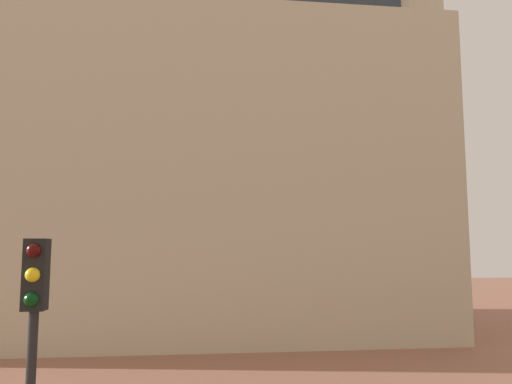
{
  "coord_description": "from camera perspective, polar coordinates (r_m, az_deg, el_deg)",
  "views": [
    {
      "loc": [
        -1.14,
        -2.44,
        4.24
      ],
      "look_at": [
        0.27,
        9.17,
        5.59
      ],
      "focal_mm": 35.21,
      "sensor_mm": 36.0,
      "label": 1
    }
  ],
  "objects": [
    {
      "name": "landmark_building",
      "position": [
        28.95,
        -10.57,
        4.02
      ],
      "size": [
        28.36,
        14.89,
        36.75
      ],
      "color": "beige",
      "rests_on": "ground_plane"
    },
    {
      "name": "traffic_light_pole",
      "position": [
        7.07,
        -24.1,
        -15.51
      ],
      "size": [
        0.28,
        0.34,
        4.38
      ],
      "color": "black",
      "rests_on": "ground_plane"
    }
  ]
}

